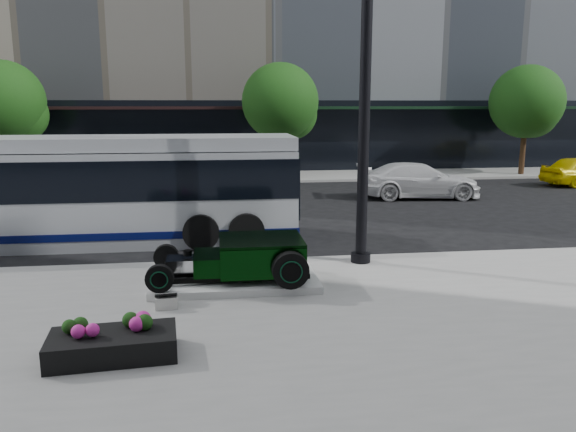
{
  "coord_description": "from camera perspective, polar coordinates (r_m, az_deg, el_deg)",
  "views": [
    {
      "loc": [
        -2.25,
        -15.11,
        3.79
      ],
      "look_at": [
        -0.59,
        -2.25,
        1.2
      ],
      "focal_mm": 35.0,
      "sensor_mm": 36.0,
      "label": 1
    }
  ],
  "objects": [
    {
      "name": "street_trees",
      "position": [
        28.38,
        -0.51,
        11.25
      ],
      "size": [
        29.8,
        3.8,
        5.7
      ],
      "color": "black",
      "rests_on": "sidewalk_far"
    },
    {
      "name": "hot_rod",
      "position": [
        11.65,
        -3.82,
        -4.12
      ],
      "size": [
        3.22,
        2.0,
        0.81
      ],
      "color": "black",
      "rests_on": "display_plinth"
    },
    {
      "name": "ground",
      "position": [
        15.73,
        1.08,
        -2.64
      ],
      "size": [
        120.0,
        120.0,
        0.0
      ],
      "primitive_type": "plane",
      "color": "black",
      "rests_on": "ground"
    },
    {
      "name": "info_plaque",
      "position": [
        10.63,
        -12.28,
        -8.44
      ],
      "size": [
        0.43,
        0.34,
        0.31
      ],
      "color": "silver",
      "rests_on": "sidewalk_near"
    },
    {
      "name": "flower_planter",
      "position": [
        8.84,
        -17.36,
        -12.21
      ],
      "size": [
        1.91,
        1.08,
        0.6
      ],
      "color": "black",
      "rests_on": "sidewalk_near"
    },
    {
      "name": "lamppost",
      "position": [
        12.94,
        7.82,
        12.12
      ],
      "size": [
        0.46,
        0.46,
        8.39
      ],
      "color": "black",
      "rests_on": "sidewalk_near"
    },
    {
      "name": "white_sedan",
      "position": [
        23.64,
        13.16,
        3.53
      ],
      "size": [
        5.09,
        2.42,
        1.43
      ],
      "primitive_type": "imported",
      "rotation": [
        0.0,
        0.0,
        1.49
      ],
      "color": "silver",
      "rests_on": "ground"
    },
    {
      "name": "display_plinth",
      "position": [
        11.78,
        -5.41,
        -6.52
      ],
      "size": [
        3.4,
        1.8,
        0.15
      ],
      "primitive_type": "cube",
      "color": "silver",
      "rests_on": "sidewalk_near"
    },
    {
      "name": "transit_bus",
      "position": [
        16.46,
        -20.7,
        2.52
      ],
      "size": [
        12.12,
        2.88,
        2.92
      ],
      "color": "silver",
      "rests_on": "ground"
    },
    {
      "name": "sidewalk_far",
      "position": [
        29.43,
        -2.93,
        3.99
      ],
      "size": [
        70.0,
        4.0,
        0.12
      ],
      "primitive_type": "cube",
      "color": "gray",
      "rests_on": "ground"
    }
  ]
}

